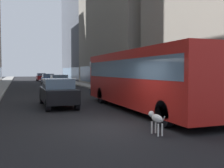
# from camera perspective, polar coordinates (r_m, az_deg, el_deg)

# --- Properties ---
(ground_plane) EXTENTS (120.00, 120.00, 0.00)m
(ground_plane) POSITION_cam_1_polar(r_m,az_deg,el_deg) (44.34, -15.23, 0.05)
(ground_plane) COLOR black
(sidewalk_left) EXTENTS (2.40, 110.00, 0.15)m
(sidewalk_left) POSITION_cam_1_polar(r_m,az_deg,el_deg) (44.27, -22.60, 0.03)
(sidewalk_left) COLOR gray
(sidewalk_left) RESTS_ON ground
(sidewalk_right) EXTENTS (2.40, 110.00, 0.15)m
(sidewalk_right) POSITION_cam_1_polar(r_m,az_deg,el_deg) (45.13, -7.99, 0.26)
(sidewalk_right) COLOR #9E9991
(sidewalk_right) RESTS_ON ground
(building_right_mid) EXTENTS (10.19, 22.02, 20.58)m
(building_right_mid) POSITION_cam_1_polar(r_m,az_deg,el_deg) (38.97, 4.06, 14.99)
(building_right_mid) COLOR gray
(building_right_mid) RESTS_ON ground
(building_right_far) EXTENTS (8.82, 21.53, 24.22)m
(building_right_far) POSITION_cam_1_polar(r_m,az_deg,el_deg) (61.16, -4.99, 12.25)
(building_right_far) COLOR #4C515B
(building_right_far) RESTS_ON ground
(transit_bus) EXTENTS (2.78, 11.53, 3.05)m
(transit_bus) POSITION_cam_1_polar(r_m,az_deg,el_deg) (13.98, 6.54, 1.65)
(transit_bus) COLOR red
(transit_bus) RESTS_ON ground
(car_black_suv) EXTENTS (1.71, 4.42, 1.62)m
(car_black_suv) POSITION_cam_1_polar(r_m,az_deg,el_deg) (15.56, -11.57, -1.79)
(car_black_suv) COLOR black
(car_black_suv) RESTS_ON ground
(car_red_coupe) EXTENTS (1.78, 4.49, 1.62)m
(car_red_coupe) POSITION_cam_1_polar(r_m,az_deg,el_deg) (56.70, -14.98, 1.46)
(car_red_coupe) COLOR red
(car_red_coupe) RESTS_ON ground
(car_grey_wagon) EXTENTS (1.91, 4.59, 1.62)m
(car_grey_wagon) POSITION_cam_1_polar(r_m,az_deg,el_deg) (31.84, -11.35, 0.54)
(car_grey_wagon) COLOR slate
(car_grey_wagon) RESTS_ON ground
(car_blue_hatchback) EXTENTS (1.80, 3.90, 1.62)m
(car_blue_hatchback) POSITION_cam_1_polar(r_m,az_deg,el_deg) (43.65, -13.59, 1.10)
(car_blue_hatchback) COLOR #4C6BB7
(car_blue_hatchback) RESTS_ON ground
(dalmatian_dog) EXTENTS (0.22, 0.96, 0.72)m
(dalmatian_dog) POSITION_cam_1_polar(r_m,az_deg,el_deg) (8.77, 9.43, -7.35)
(dalmatian_dog) COLOR white
(dalmatian_dog) RESTS_ON ground
(pedestrian_with_handbag) EXTENTS (0.45, 0.34, 1.69)m
(pedestrian_with_handbag) POSITION_cam_1_polar(r_m,az_deg,el_deg) (17.77, 12.17, -0.62)
(pedestrian_with_handbag) COLOR #1E1E2D
(pedestrian_with_handbag) RESTS_ON sidewalk_right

